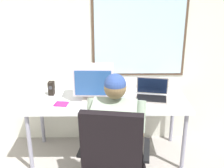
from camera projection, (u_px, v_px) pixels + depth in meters
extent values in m
cube|color=silver|center=(84.00, 39.00, 3.23)|extent=(5.60, 0.06, 2.66)
cube|color=#4C3828|center=(139.00, 28.00, 3.16)|extent=(1.11, 0.01, 1.15)
cube|color=silver|center=(139.00, 28.00, 3.16)|extent=(1.05, 0.02, 1.09)
cylinder|color=gray|center=(30.00, 143.00, 2.91)|extent=(0.04, 0.04, 0.69)
cylinder|color=gray|center=(184.00, 142.00, 2.93)|extent=(0.04, 0.04, 0.69)
cylinder|color=gray|center=(42.00, 118.00, 3.45)|extent=(0.04, 0.04, 0.69)
cylinder|color=gray|center=(172.00, 117.00, 3.47)|extent=(0.04, 0.04, 0.69)
cube|color=white|center=(107.00, 100.00, 3.07)|extent=(1.78, 0.70, 0.04)
cube|color=black|center=(115.00, 159.00, 2.50)|extent=(0.53, 0.53, 0.06)
cube|color=black|center=(111.00, 144.00, 2.17)|extent=(0.51, 0.18, 0.57)
cube|color=black|center=(147.00, 150.00, 2.41)|extent=(0.10, 0.37, 0.02)
cube|color=black|center=(84.00, 145.00, 2.49)|extent=(0.10, 0.37, 0.02)
cylinder|color=#4B464D|center=(134.00, 143.00, 2.71)|extent=(0.22, 0.48, 0.15)
cylinder|color=#4B464D|center=(134.00, 149.00, 3.00)|extent=(0.12, 0.12, 0.46)
cube|color=black|center=(134.00, 160.00, 3.12)|extent=(0.13, 0.25, 0.08)
cylinder|color=#4B464D|center=(102.00, 140.00, 2.75)|extent=(0.22, 0.48, 0.15)
cylinder|color=#4B464D|center=(106.00, 147.00, 3.04)|extent=(0.12, 0.12, 0.46)
cube|color=black|center=(107.00, 158.00, 3.16)|extent=(0.13, 0.25, 0.08)
cube|color=gray|center=(115.00, 129.00, 2.42)|extent=(0.43, 0.39, 0.57)
sphere|color=brown|center=(115.00, 88.00, 2.29)|extent=(0.19, 0.19, 0.19)
sphere|color=navy|center=(115.00, 85.00, 2.28)|extent=(0.19, 0.19, 0.19)
cylinder|color=gray|center=(140.00, 116.00, 2.40)|extent=(0.11, 0.18, 0.29)
cylinder|color=brown|center=(140.00, 125.00, 2.53)|extent=(0.09, 0.14, 0.27)
sphere|color=brown|center=(140.00, 126.00, 2.58)|extent=(0.09, 0.09, 0.09)
cylinder|color=gray|center=(92.00, 113.00, 2.46)|extent=(0.12, 0.21, 0.29)
cylinder|color=brown|center=(95.00, 111.00, 2.60)|extent=(0.10, 0.19, 0.27)
sphere|color=brown|center=(96.00, 101.00, 2.67)|extent=(0.09, 0.09, 0.09)
cube|color=beige|center=(94.00, 98.00, 3.06)|extent=(0.26, 0.21, 0.02)
cylinder|color=beige|center=(94.00, 95.00, 3.05)|extent=(0.04, 0.04, 0.06)
cube|color=silver|center=(94.00, 79.00, 2.99)|extent=(0.43, 0.24, 0.31)
cube|color=#264C8C|center=(93.00, 83.00, 2.88)|extent=(0.39, 0.02, 0.27)
cube|color=gray|center=(151.00, 99.00, 3.04)|extent=(0.39, 0.29, 0.02)
cube|color=black|center=(151.00, 98.00, 3.03)|extent=(0.36, 0.25, 0.00)
cube|color=gray|center=(152.00, 85.00, 3.13)|extent=(0.36, 0.13, 0.21)
cube|color=#0F1933|center=(152.00, 86.00, 3.12)|extent=(0.34, 0.11, 0.19)
cylinder|color=silver|center=(124.00, 104.00, 2.93)|extent=(0.06, 0.06, 0.00)
cylinder|color=silver|center=(124.00, 101.00, 2.92)|extent=(0.01, 0.01, 0.06)
cylinder|color=silver|center=(124.00, 96.00, 2.90)|extent=(0.08, 0.08, 0.06)
cylinder|color=#590510|center=(124.00, 98.00, 2.90)|extent=(0.08, 0.08, 0.02)
cube|color=black|center=(51.00, 88.00, 3.16)|extent=(0.07, 0.09, 0.16)
cylinder|color=#333338|center=(50.00, 88.00, 3.11)|extent=(0.04, 0.01, 0.04)
cube|color=#881668|center=(61.00, 104.00, 2.92)|extent=(0.16, 0.14, 0.01)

